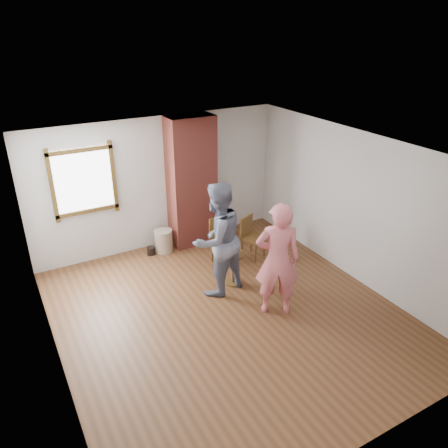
{
  "coord_description": "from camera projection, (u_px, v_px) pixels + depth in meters",
  "views": [
    {
      "loc": [
        -2.79,
        -4.86,
        4.23
      ],
      "look_at": [
        0.38,
        0.8,
        1.15
      ],
      "focal_mm": 35.0,
      "sensor_mm": 36.0,
      "label": 1
    }
  ],
  "objects": [
    {
      "name": "brick_chimney",
      "position": [
        192.0,
        182.0,
        8.55
      ],
      "size": [
        0.9,
        0.5,
        2.6
      ],
      "primitive_type": "cube",
      "color": "#B0493E",
      "rests_on": "ground"
    },
    {
      "name": "dining_chair_left",
      "position": [
        222.0,
        239.0,
        8.1
      ],
      "size": [
        0.48,
        0.48,
        0.89
      ],
      "rotation": [
        0.0,
        0.0,
        -0.17
      ],
      "color": "brown",
      "rests_on": "ground"
    },
    {
      "name": "man",
      "position": [
        217.0,
        240.0,
        7.06
      ],
      "size": [
        1.1,
        0.94,
        1.94
      ],
      "primitive_type": "imported",
      "rotation": [
        0.0,
        0.0,
        3.39
      ],
      "color": "#121934",
      "rests_on": "ground"
    },
    {
      "name": "cake_plate",
      "position": [
        233.0,
        253.0,
        7.41
      ],
      "size": [
        0.18,
        0.18,
        0.01
      ],
      "primitive_type": "cylinder",
      "color": "white",
      "rests_on": "side_table"
    },
    {
      "name": "side_table",
      "position": [
        233.0,
        263.0,
        7.5
      ],
      "size": [
        0.4,
        0.4,
        0.6
      ],
      "color": "brown",
      "rests_on": "ground"
    },
    {
      "name": "stoneware_crock",
      "position": [
        164.0,
        241.0,
        8.62
      ],
      "size": [
        0.37,
        0.37,
        0.46
      ],
      "primitive_type": "cylinder",
      "rotation": [
        0.0,
        0.0,
        -0.03
      ],
      "color": "tan",
      "rests_on": "ground"
    },
    {
      "name": "room_shell",
      "position": [
        205.0,
        195.0,
        6.55
      ],
      "size": [
        5.04,
        5.52,
        2.62
      ],
      "color": "silver",
      "rests_on": "ground"
    },
    {
      "name": "person_pink",
      "position": [
        277.0,
        260.0,
        6.55
      ],
      "size": [
        0.81,
        0.72,
        1.86
      ],
      "primitive_type": "imported",
      "rotation": [
        0.0,
        0.0,
        2.63
      ],
      "color": "#E6737D",
      "rests_on": "ground"
    },
    {
      "name": "ground",
      "position": [
        228.0,
        314.0,
        6.87
      ],
      "size": [
        5.5,
        5.5,
        0.0
      ],
      "primitive_type": "plane",
      "color": "brown",
      "rests_on": "ground"
    },
    {
      "name": "cake_slice",
      "position": [
        234.0,
        251.0,
        7.4
      ],
      "size": [
        0.08,
        0.07,
        0.06
      ],
      "primitive_type": "cube",
      "color": "white",
      "rests_on": "cake_plate"
    },
    {
      "name": "dining_chair_right",
      "position": [
        251.0,
        235.0,
        8.35
      ],
      "size": [
        0.51,
        0.51,
        0.82
      ],
      "rotation": [
        0.0,
        0.0,
        0.41
      ],
      "color": "brown",
      "rests_on": "ground"
    },
    {
      "name": "dark_pot",
      "position": [
        151.0,
        251.0,
        8.57
      ],
      "size": [
        0.2,
        0.2,
        0.16
      ],
      "primitive_type": "cylinder",
      "rotation": [
        0.0,
        0.0,
        0.26
      ],
      "color": "black",
      "rests_on": "ground"
    }
  ]
}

